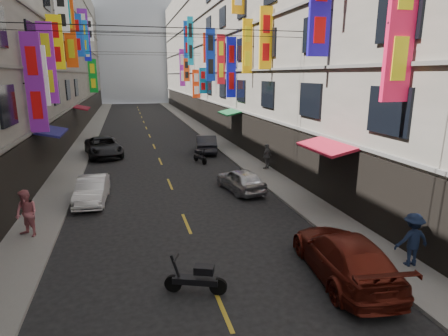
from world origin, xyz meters
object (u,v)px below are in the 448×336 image
scooter_far_right (200,157)px  pedestrian_rfar (267,156)px  car_right_far (206,144)px  car_left_mid (92,190)px  scooter_crossing (197,279)px  pedestrian_rnear (412,239)px  car_right_mid (241,180)px  car_right_near (344,256)px  car_left_far (103,147)px  pedestrian_lfar (27,214)px

scooter_far_right → pedestrian_rfar: pedestrian_rfar is taller
car_right_far → car_left_mid: bearing=62.2°
scooter_crossing → car_right_far: car_right_far is taller
scooter_crossing → pedestrian_rnear: (6.88, -0.31, 0.55)m
car_right_mid → car_right_near: bearing=83.5°
scooter_crossing → car_right_mid: (4.03, 8.90, 0.19)m
car_left_far → car_right_near: size_ratio=1.08×
car_right_near → car_right_far: car_right_far is taller
scooter_far_right → car_left_mid: car_left_mid is taller
pedestrian_rfar → car_left_far: bearing=-72.7°
car_left_far → car_right_near: (8.00, -20.27, -0.03)m
scooter_crossing → car_right_mid: bearing=-2.7°
car_left_mid → pedestrian_rnear: (10.36, -9.32, 0.37)m
car_right_near → car_right_mid: bearing=-80.4°
scooter_far_right → pedestrian_lfar: (-8.68, -10.87, 0.58)m
pedestrian_lfar → scooter_far_right: bearing=89.6°
car_left_far → car_right_near: 21.79m
car_left_mid → car_left_far: size_ratio=0.72×
pedestrian_rfar → pedestrian_lfar: bearing=-6.6°
car_right_near → pedestrian_rfar: (2.47, 12.99, 0.24)m
scooter_crossing → car_right_near: car_right_near is taller
car_right_far → pedestrian_rnear: bearing=106.5°
car_right_near → pedestrian_rfar: pedestrian_rfar is taller
car_left_mid → pedestrian_rnear: size_ratio=2.18×
pedestrian_rnear → pedestrian_rfar: (0.11, 13.06, -0.05)m
car_right_far → pedestrian_rnear: 19.87m
scooter_crossing → scooter_far_right: bearing=10.4°
scooter_crossing → pedestrian_lfar: bearing=68.3°
scooter_crossing → car_right_mid: car_right_mid is taller
pedestrian_lfar → pedestrian_rfar: pedestrian_lfar is taller
scooter_crossing → car_right_mid: size_ratio=0.46×
scooter_far_right → car_right_near: size_ratio=0.36×
car_left_far → pedestrian_rnear: (10.36, -20.34, 0.26)m
car_right_far → car_right_mid: bearing=97.4°
scooter_far_right → car_left_mid: bearing=30.2°
car_right_mid → car_right_far: (0.35, 10.50, 0.08)m
car_right_far → pedestrian_lfar: bearing=64.6°
car_right_mid → pedestrian_rfar: size_ratio=2.26×
scooter_crossing → car_right_near: bearing=-71.4°
car_right_mid → pedestrian_rfar: bearing=-137.2°
car_left_far → pedestrian_lfar: (-2.00, -14.86, 0.29)m
scooter_crossing → scooter_far_right: size_ratio=0.97×
car_left_mid → pedestrian_rnear: bearing=-38.7°
car_right_far → pedestrian_rfar: 7.15m
car_right_mid → pedestrian_rnear: bearing=97.6°
car_left_far → car_right_far: bearing=-14.4°
scooter_far_right → car_right_near: 16.34m
car_left_mid → car_right_near: car_right_near is taller
scooter_far_right → pedestrian_rnear: pedestrian_rnear is taller
car_right_far → scooter_far_right: bearing=80.0°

